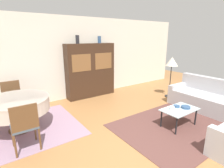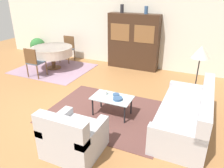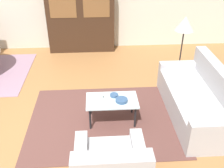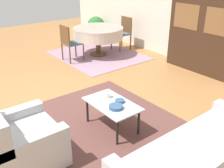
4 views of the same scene
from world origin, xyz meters
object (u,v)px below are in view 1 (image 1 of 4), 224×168
(coffee_table, at_px, (179,111))
(bowl, at_px, (186,107))
(dining_chair_far, at_px, (12,97))
(vase_tall, at_px, (77,39))
(couch, at_px, (209,99))
(dining_table, at_px, (17,105))
(vase_short, at_px, (99,40))
(floor_lamp, at_px, (172,63))
(bowl_small, at_px, (177,106))
(display_cabinet, at_px, (91,70))
(cup, at_px, (172,108))
(dining_chair_near, at_px, (25,124))

(coffee_table, distance_m, bowl, 0.18)
(dining_chair_far, height_order, vase_tall, vase_tall)
(couch, xyz_separation_m, dining_table, (-4.65, 1.85, 0.30))
(dining_table, distance_m, vase_short, 3.38)
(coffee_table, height_order, dining_chair_far, dining_chair_far)
(dining_table, height_order, bowl, dining_table)
(floor_lamp, xyz_separation_m, bowl, (-1.43, -1.53, -0.73))
(coffee_table, height_order, bowl_small, bowl_small)
(dining_chair_far, relative_size, vase_tall, 3.51)
(display_cabinet, bearing_deg, floor_lamp, -37.19)
(coffee_table, height_order, bowl, bowl)
(vase_tall, bearing_deg, bowl, -69.33)
(bowl, height_order, vase_tall, vase_tall)
(cup, bearing_deg, dining_chair_far, 136.30)
(dining_chair_far, xyz_separation_m, cup, (2.91, -2.78, -0.06))
(dining_table, xyz_separation_m, dining_chair_near, (0.00, -0.90, -0.08))
(coffee_table, relative_size, bowl, 4.29)
(dining_chair_near, height_order, dining_chair_far, same)
(couch, xyz_separation_m, bowl, (-1.40, -0.15, 0.15))
(dining_chair_far, distance_m, vase_short, 3.21)
(dining_chair_near, bearing_deg, dining_chair_far, 90.00)
(couch, height_order, dining_chair_near, dining_chair_near)
(dining_chair_near, distance_m, bowl_small, 3.28)
(vase_tall, bearing_deg, coffee_table, -71.54)
(coffee_table, bearing_deg, floor_lamp, 42.86)
(display_cabinet, distance_m, dining_chair_far, 2.53)
(coffee_table, bearing_deg, dining_chair_near, 161.40)
(display_cabinet, relative_size, bowl, 9.05)
(dining_chair_near, bearing_deg, vase_tall, 45.79)
(cup, relative_size, bowl_small, 0.67)
(couch, height_order, vase_short, vase_short)
(couch, xyz_separation_m, floor_lamp, (0.03, 1.38, 0.88))
(coffee_table, bearing_deg, vase_short, 94.31)
(cup, height_order, vase_short, vase_short)
(display_cabinet, xyz_separation_m, dining_chair_far, (-2.48, -0.31, -0.38))
(floor_lamp, bearing_deg, cup, -141.60)
(dining_chair_near, xyz_separation_m, dining_chair_far, (0.00, 1.80, 0.00))
(cup, bearing_deg, dining_table, 147.13)
(couch, bearing_deg, dining_table, 68.34)
(coffee_table, xyz_separation_m, floor_lamp, (1.59, 1.47, 0.81))
(couch, height_order, bowl, couch)
(display_cabinet, relative_size, cup, 19.33)
(vase_short, bearing_deg, display_cabinet, -179.86)
(dining_chair_near, height_order, vase_tall, vase_tall)
(cup, bearing_deg, bowl_small, 12.56)
(couch, xyz_separation_m, dining_chair_far, (-4.65, 2.75, 0.23))
(dining_table, relative_size, bowl, 6.71)
(couch, bearing_deg, coffee_table, 93.43)
(couch, bearing_deg, bowl_small, 89.17)
(cup, bearing_deg, coffee_table, -18.17)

